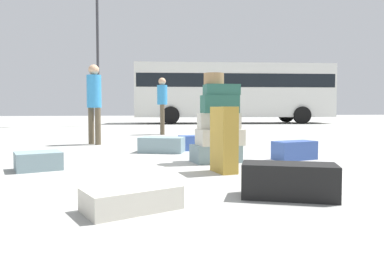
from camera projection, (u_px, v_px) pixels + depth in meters
ground_plane at (186, 163)px, 4.98m from camera, size 80.00×80.00×0.00m
suitcase_tower at (218, 126)px, 5.00m from camera, size 0.71×0.50×1.24m
suitcase_navy_white_trunk at (201, 142)px, 6.58m from camera, size 0.83×0.45×0.27m
suitcase_cream_upright_blue at (132, 198)px, 2.62m from camera, size 0.77×0.60×0.17m
suitcase_black_right_side at (289, 181)px, 2.98m from camera, size 0.83×0.61×0.29m
suitcase_slate_foreground_near at (38, 161)px, 4.38m from camera, size 0.63×0.57×0.22m
suitcase_slate_foreground_far at (162, 145)px, 6.17m from camera, size 0.85×0.67×0.26m
suitcase_tan_behind_tower at (224, 140)px, 4.19m from camera, size 0.24×0.41×0.77m
suitcase_navy_left_side at (294, 150)px, 5.28m from camera, size 0.68×0.44×0.27m
person_bearded_onlooker at (94, 97)px, 7.53m from camera, size 0.30×0.30×1.68m
person_tourist_with_camera at (162, 100)px, 10.60m from camera, size 0.30×0.34×1.68m
parked_bus at (233, 90)px, 19.56m from camera, size 10.73×4.00×3.15m
lamp_post at (97, 23)px, 15.84m from camera, size 0.36×0.36×7.14m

